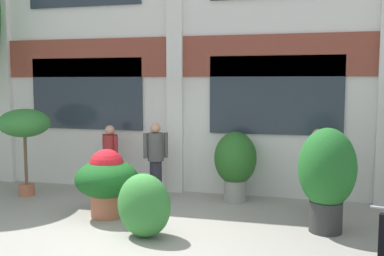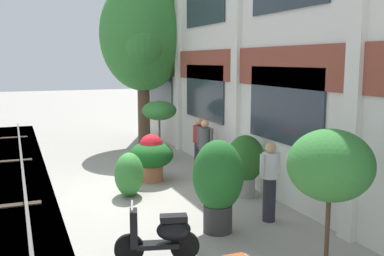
% 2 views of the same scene
% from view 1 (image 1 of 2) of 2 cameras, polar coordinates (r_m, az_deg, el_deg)
% --- Properties ---
extents(ground_plane, '(80.00, 80.00, 0.00)m').
position_cam_1_polar(ground_plane, '(7.82, -8.58, -13.13)').
color(ground_plane, '#9E998E').
extents(apartment_facade, '(18.25, 0.64, 7.66)m').
position_cam_1_polar(apartment_facade, '(10.57, -1.73, 12.83)').
color(apartment_facade, silver).
rests_on(apartment_facade, ground).
extents(potted_plant_fluted_column, '(1.19, 1.19, 1.29)m').
position_cam_1_polar(potted_plant_fluted_column, '(8.63, -10.76, -6.41)').
color(potted_plant_fluted_column, '#B76647').
rests_on(potted_plant_fluted_column, ground).
extents(potted_plant_glazed_jar, '(0.89, 0.89, 1.49)m').
position_cam_1_polar(potted_plant_glazed_jar, '(9.56, 5.53, -4.26)').
color(potted_plant_glazed_jar, gray).
rests_on(potted_plant_glazed_jar, ground).
extents(potted_plant_tall_urn, '(1.12, 1.12, 1.95)m').
position_cam_1_polar(potted_plant_tall_urn, '(10.59, -20.52, 0.28)').
color(potted_plant_tall_urn, '#B76647').
rests_on(potted_plant_tall_urn, ground).
extents(potted_plant_stone_basin, '(0.96, 0.96, 1.78)m').
position_cam_1_polar(potted_plant_stone_basin, '(7.90, 16.77, -5.54)').
color(potted_plant_stone_basin, '#333333').
rests_on(potted_plant_stone_basin, ground).
extents(resident_by_doorway, '(0.34, 0.52, 1.63)m').
position_cam_1_polar(resident_by_doorway, '(9.11, 15.60, -4.86)').
color(resident_by_doorway, '#282833').
rests_on(resident_by_doorway, ground).
extents(resident_watching_tracks, '(0.47, 0.34, 1.67)m').
position_cam_1_polar(resident_watching_tracks, '(9.64, -4.63, -3.91)').
color(resident_watching_tracks, '#282833').
rests_on(resident_watching_tracks, ground).
extents(resident_near_plants, '(0.47, 0.34, 1.56)m').
position_cam_1_polar(resident_near_plants, '(10.39, -10.32, -3.64)').
color(resident_near_plants, '#282833').
rests_on(resident_near_plants, ground).
extents(topiary_hedge, '(1.10, 0.93, 1.05)m').
position_cam_1_polar(topiary_hedge, '(7.48, -6.12, -9.74)').
color(topiary_hedge, '#388438').
rests_on(topiary_hedge, ground).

